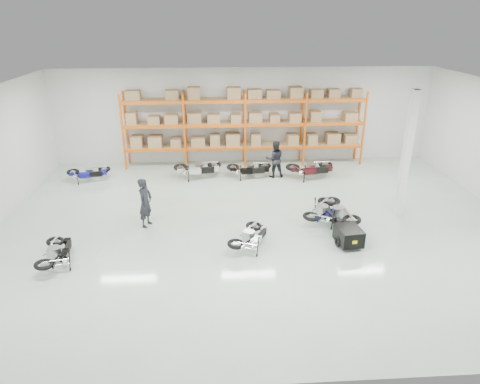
{
  "coord_description": "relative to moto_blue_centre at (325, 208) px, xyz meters",
  "views": [
    {
      "loc": [
        -1.47,
        -13.27,
        6.79
      ],
      "look_at": [
        -0.61,
        0.29,
        1.1
      ],
      "focal_mm": 32.0,
      "sensor_mm": 36.0,
      "label": 1
    }
  ],
  "objects": [
    {
      "name": "moto_touring_right",
      "position": [
        0.34,
        -0.16,
        0.04
      ],
      "size": [
        1.23,
        1.99,
        1.2
      ],
      "primitive_type": null,
      "rotation": [
        0.0,
        -0.09,
        0.17
      ],
      "color": "black",
      "rests_on": "ground"
    },
    {
      "name": "room",
      "position": [
        -2.34,
        -0.05,
        1.73
      ],
      "size": [
        18.0,
        18.0,
        18.0
      ],
      "color": "#B6CBB9",
      "rests_on": "ground"
    },
    {
      "name": "structural_column",
      "position": [
        2.86,
        0.45,
        1.73
      ],
      "size": [
        0.25,
        0.25,
        4.5
      ],
      "primitive_type": "cube",
      "color": "white",
      "rests_on": "ground"
    },
    {
      "name": "moto_back_a",
      "position": [
        -9.29,
        4.58,
        -0.04
      ],
      "size": [
        1.71,
        1.1,
        1.02
      ],
      "primitive_type": null,
      "rotation": [
        0.0,
        -0.09,
        1.78
      ],
      "color": "navy",
      "rests_on": "ground"
    },
    {
      "name": "moto_black_far_left",
      "position": [
        -8.43,
        -2.24,
        -0.04
      ],
      "size": [
        0.91,
        1.63,
        1.02
      ],
      "primitive_type": null,
      "rotation": [
        0.0,
        -0.09,
        3.23
      ],
      "color": "black",
      "rests_on": "ground"
    },
    {
      "name": "moto_back_c",
      "position": [
        -2.24,
        4.57,
        0.0
      ],
      "size": [
        1.79,
        1.0,
        1.12
      ],
      "primitive_type": null,
      "rotation": [
        0.0,
        -0.09,
        1.65
      ],
      "color": "black",
      "rests_on": "ground"
    },
    {
      "name": "pallet_rack",
      "position": [
        -2.34,
        6.4,
        1.73
      ],
      "size": [
        11.28,
        0.98,
        3.62
      ],
      "color": "#E1550B",
      "rests_on": "ground"
    },
    {
      "name": "moto_back_d",
      "position": [
        0.49,
        4.33,
        0.05
      ],
      "size": [
        2.02,
        1.26,
        1.22
      ],
      "primitive_type": null,
      "rotation": [
        0.0,
        -0.09,
        1.75
      ],
      "color": "#3F0C12",
      "rests_on": "ground"
    },
    {
      "name": "person_left",
      "position": [
        -6.18,
        0.08,
        0.34
      ],
      "size": [
        0.62,
        0.74,
        1.72
      ],
      "primitive_type": "imported",
      "rotation": [
        0.0,
        0.0,
        1.18
      ],
      "color": "black",
      "rests_on": "ground"
    },
    {
      "name": "moto_blue_centre",
      "position": [
        0.0,
        0.0,
        0.0
      ],
      "size": [
        1.66,
        1.9,
        1.11
      ],
      "primitive_type": null,
      "rotation": [
        0.0,
        -0.09,
        2.56
      ],
      "color": "#09074F",
      "rests_on": "ground"
    },
    {
      "name": "moto_silver_left",
      "position": [
        -2.73,
        -1.64,
        -0.05
      ],
      "size": [
        1.45,
        1.75,
        1.02
      ],
      "primitive_type": null,
      "rotation": [
        0.0,
        -0.09,
        2.62
      ],
      "color": "silver",
      "rests_on": "ground"
    },
    {
      "name": "moto_back_b",
      "position": [
        -4.52,
        4.67,
        0.04
      ],
      "size": [
        1.96,
        1.21,
        1.19
      ],
      "primitive_type": null,
      "rotation": [
        0.0,
        -0.09,
        1.74
      ],
      "color": "silver",
      "rests_on": "ground"
    },
    {
      "name": "trailer",
      "position": [
        0.34,
        -1.75,
        -0.16
      ],
      "size": [
        0.8,
        1.51,
        0.62
      ],
      "rotation": [
        0.0,
        0.0,
        0.12
      ],
      "color": "black",
      "rests_on": "ground"
    },
    {
      "name": "person_back",
      "position": [
        -1.13,
        4.55,
        0.31
      ],
      "size": [
        0.84,
        0.67,
        1.66
      ],
      "primitive_type": "imported",
      "rotation": [
        0.0,
        0.0,
        3.19
      ],
      "color": "black",
      "rests_on": "ground"
    }
  ]
}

